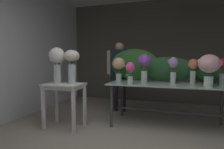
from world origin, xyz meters
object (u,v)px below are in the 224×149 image
object	(u,v)px
display_table_glass	(168,89)
vase_fuchsia_lilies	(130,71)
side_table_white	(64,91)
vase_cream_lisianthus_tall	(72,63)
florist	(119,69)
vase_crimson_roses	(223,69)
vase_blush_peonies	(209,66)
vase_violet_ranunculus	(144,64)
vase_lilac_snapdragons	(173,68)
vase_coral_dahlias	(193,69)
vase_peach_anemones	(119,66)
vase_white_roses_tall	(57,61)

from	to	relation	value
display_table_glass	vase_fuchsia_lilies	bearing A→B (deg)	-149.12
side_table_white	vase_cream_lisianthus_tall	world-z (taller)	vase_cream_lisianthus_tall
florist	vase_crimson_roses	bearing A→B (deg)	-20.81
vase_blush_peonies	vase_cream_lisianthus_tall	xyz separation A→B (m)	(-2.25, -0.39, 0.04)
side_table_white	vase_violet_ranunculus	bearing A→B (deg)	25.82
vase_fuchsia_lilies	vase_violet_ranunculus	bearing A→B (deg)	62.85
side_table_white	vase_violet_ranunculus	distance (m)	1.54
vase_fuchsia_lilies	display_table_glass	bearing A→B (deg)	30.88
vase_crimson_roses	vase_violet_ranunculus	size ratio (longest dim) A/B	0.85
vase_crimson_roses	vase_lilac_snapdragons	xyz separation A→B (m)	(-0.78, 0.06, -0.00)
display_table_glass	vase_cream_lisianthus_tall	size ratio (longest dim) A/B	3.55
vase_lilac_snapdragons	vase_crimson_roses	bearing A→B (deg)	-4.72
vase_crimson_roses	vase_blush_peonies	xyz separation A→B (m)	(-0.22, -0.16, 0.05)
florist	vase_coral_dahlias	world-z (taller)	florist
vase_cream_lisianthus_tall	florist	bearing A→B (deg)	69.04
display_table_glass	vase_crimson_roses	size ratio (longest dim) A/B	4.72
side_table_white	vase_peach_anemones	distance (m)	1.17
vase_fuchsia_lilies	vase_blush_peonies	world-z (taller)	vase_blush_peonies
florist	vase_blush_peonies	world-z (taller)	florist
vase_fuchsia_lilies	vase_white_roses_tall	xyz separation A→B (m)	(-1.27, -0.28, 0.18)
display_table_glass	vase_peach_anemones	distance (m)	1.05
vase_coral_dahlias	vase_fuchsia_lilies	distance (m)	1.16
side_table_white	vase_white_roses_tall	world-z (taller)	vase_white_roses_tall
vase_coral_dahlias	vase_lilac_snapdragons	xyz separation A→B (m)	(-0.35, -0.12, 0.01)
display_table_glass	vase_blush_peonies	distance (m)	0.81
vase_crimson_roses	vase_blush_peonies	bearing A→B (deg)	-144.75
vase_cream_lisianthus_tall	vase_violet_ranunculus	bearing A→B (deg)	26.46
display_table_glass	side_table_white	xyz separation A→B (m)	(-1.75, -0.64, -0.01)
florist	vase_crimson_roses	world-z (taller)	florist
vase_blush_peonies	vase_cream_lisianthus_tall	world-z (taller)	vase_cream_lisianthus_tall
side_table_white	vase_violet_ranunculus	world-z (taller)	vase_violet_ranunculus
side_table_white	vase_white_roses_tall	xyz separation A→B (m)	(-0.14, 0.00, 0.53)
vase_crimson_roses	florist	bearing A→B (deg)	159.19
vase_crimson_roses	vase_fuchsia_lilies	bearing A→B (deg)	-167.68
vase_lilac_snapdragons	side_table_white	bearing A→B (deg)	-160.12
vase_coral_dahlias	vase_blush_peonies	distance (m)	0.41
vase_peach_anemones	display_table_glass	bearing A→B (deg)	-5.53
display_table_glass	vase_cream_lisianthus_tall	xyz separation A→B (m)	(-1.61, -0.59, 0.49)
florist	vase_blush_peonies	distance (m)	1.98
display_table_glass	vase_coral_dahlias	xyz separation A→B (m)	(0.43, 0.14, 0.38)
display_table_glass	vase_blush_peonies	world-z (taller)	vase_blush_peonies
side_table_white	florist	world-z (taller)	florist
display_table_glass	vase_white_roses_tall	distance (m)	2.06
vase_blush_peonies	vase_white_roses_tall	xyz separation A→B (m)	(-2.53, -0.44, 0.08)
vase_coral_dahlias	vase_cream_lisianthus_tall	distance (m)	2.17
vase_crimson_roses	vase_violet_ranunculus	bearing A→B (deg)	178.17
vase_blush_peonies	vase_lilac_snapdragons	bearing A→B (deg)	158.32
vase_cream_lisianthus_tall	vase_crimson_roses	bearing A→B (deg)	12.49
vase_fuchsia_lilies	vase_white_roses_tall	distance (m)	1.32
vase_blush_peonies	vase_cream_lisianthus_tall	size ratio (longest dim) A/B	0.87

